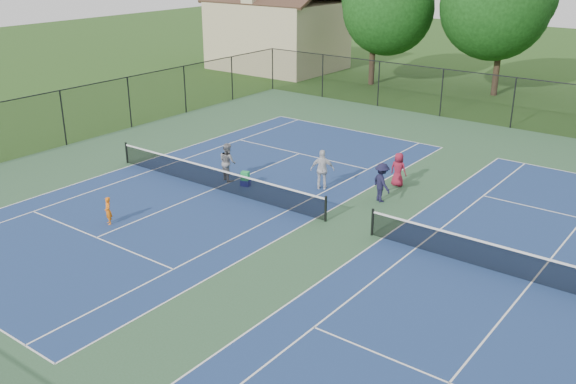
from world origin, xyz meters
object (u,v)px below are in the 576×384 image
Objects in this scene: tree_back_b at (505,0)px; clapboard_house at (277,32)px; instructor at (228,162)px; ball_hopper at (245,176)px; tree_back_a at (375,4)px; bystander_b at (382,183)px; ball_crate at (245,183)px; bystander_c at (398,169)px; bystander_a at (322,170)px; child_player at (108,211)px.

clapboard_house is at bearing -176.99° from tree_back_b.
instructor reaches higher than ball_hopper.
tree_back_a is 24.02m from instructor.
instructor is at bearing 45.48° from bystander_b.
ball_crate is at bearing -73.35° from tree_back_a.
clapboard_house is 6.38× the size of bystander_b.
bystander_b is at bearing 19.80° from ball_hopper.
tree_back_a is 5.92× the size of bystander_c.
bystander_a is at bearing 42.57° from bystander_c.
bystander_a is at bearing 35.59° from bystander_b.
child_player is 11.17m from bystander_b.
tree_back_b is 24.84× the size of ball_crate.
ball_hopper is (-2.96, -1.80, -0.42)m from bystander_a.
clapboard_house reaches higher than bystander_c.
bystander_b reaches higher than ball_hopper.
tree_back_a is at bearing -167.47° from tree_back_b.
clapboard_house is 9.74× the size of child_player.
bystander_b is at bearing 19.80° from ball_crate.
clapboard_house reaches higher than child_player.
clapboard_house reaches higher than bystander_b.
bystander_a is (9.81, -21.10, -5.13)m from tree_back_a.
bystander_b is (3.63, -22.81, -5.75)m from tree_back_b.
tree_back_a is at bearing 106.65° from ball_crate.
clapboard_house is at bearing -79.04° from bystander_a.
instructor reaches higher than ball_crate.
ball_hopper is (1.16, -0.13, -0.40)m from instructor.
bystander_b is 4.29× the size of ball_hopper.
bystander_b is 6.15m from ball_hopper.
child_player is 0.61× the size of bystander_a.
bystander_b is 2.13m from bystander_c.
ball_hopper is at bearing 0.00° from ball_crate.
ball_crate is at bearing -94.94° from tree_back_b.
instructor is at bearing 173.39° from ball_hopper.
bystander_a is 1.07× the size of bystander_b.
clapboard_house is 5.96× the size of bystander_a.
bystander_c is (12.30, -18.72, -5.27)m from tree_back_a.
tree_back_b reaches higher than bystander_a.
tree_back_b is 25.38× the size of ball_hopper.
bystander_c is at bearing -41.48° from clapboard_house.
bystander_a is 4.58× the size of ball_hopper.
bystander_a reaches higher than child_player.
instructor is 1.23m from ball_hopper.
tree_back_b is at bearing 12.53° from tree_back_a.
ball_crate is (-2.96, -1.80, -0.76)m from bystander_a.
clapboard_house is 28.56m from instructor.
clapboard_house is 31.51m from bystander_b.
child_player reaches higher than ball_crate.
tree_back_b is at bearing 106.66° from child_player.
child_player is at bearing 30.57° from bystander_a.
instructor is (15.69, -23.76, -2.21)m from clapboard_house.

